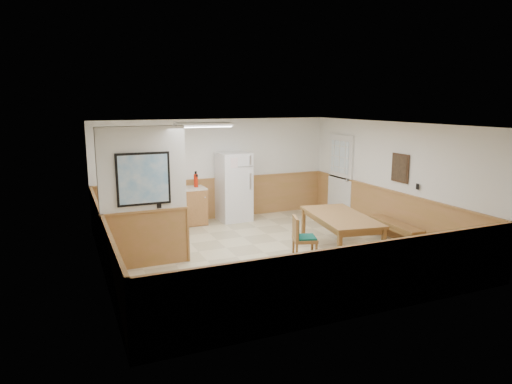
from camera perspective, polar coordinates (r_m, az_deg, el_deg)
name	(u,v)px	position (r m, az deg, el deg)	size (l,w,h in m)	color
ground	(265,253)	(9.01, 1.08, -7.61)	(6.00, 6.00, 0.00)	#C9B990
ceiling	(265,124)	(8.55, 1.14, 8.48)	(6.00, 6.00, 0.02)	white
back_wall	(215,169)	(11.46, -5.10, 2.83)	(6.00, 0.02, 2.50)	white
right_wall	(391,180)	(10.28, 16.53, 1.46)	(0.02, 6.00, 2.50)	white
left_wall	(100,204)	(7.96, -18.97, -1.41)	(0.02, 6.00, 2.50)	white
wainscot_back	(216,199)	(11.57, -5.00, -0.86)	(6.00, 0.04, 1.00)	#A86E43
wainscot_right	(388,214)	(10.42, 16.22, -2.62)	(0.04, 6.00, 1.00)	#A86E43
wainscot_left	(104,247)	(8.15, -18.49, -6.55)	(0.04, 6.00, 1.00)	#A86E43
partition_wall	(144,199)	(8.24, -13.87, -0.84)	(1.50, 0.20, 2.50)	white
kitchen_counter	(172,207)	(10.98, -10.50, -1.86)	(2.20, 0.61, 1.00)	#9E6738
exterior_door	(340,176)	(11.79, 10.47, 1.95)	(0.07, 1.02, 2.15)	silver
kitchen_window	(129,162)	(10.93, -15.62, 3.65)	(0.80, 0.04, 1.00)	silver
wall_painting	(400,168)	(9.99, 17.57, 2.87)	(0.04, 0.50, 0.60)	#372416
fluorescent_fixture	(203,125)	(9.49, -6.61, 8.34)	(1.20, 0.30, 0.09)	silver
refrigerator	(234,187)	(11.29, -2.79, 0.67)	(0.78, 0.74, 1.69)	white
dining_table	(341,220)	(9.00, 10.52, -3.44)	(1.26, 2.06, 0.75)	brown
dining_bench	(395,228)	(9.92, 16.99, -4.30)	(0.43, 1.50, 0.45)	brown
dining_chair	(300,236)	(8.44, 5.57, -5.45)	(0.67, 0.55, 0.85)	brown
fire_extinguisher	(196,180)	(11.01, -7.53, 1.48)	(0.12, 0.12, 0.38)	red
soap_bottle	(134,188)	(10.70, -15.06, 0.54)	(0.06, 0.06, 0.20)	#178127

